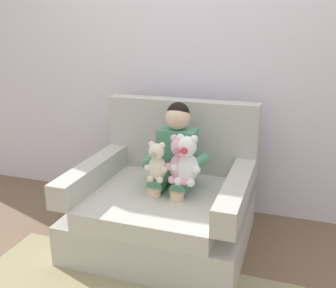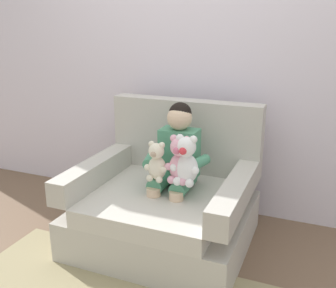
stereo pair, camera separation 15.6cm
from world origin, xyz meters
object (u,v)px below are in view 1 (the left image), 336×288
(seated_child, at_px, (175,158))
(plush_white, at_px, (187,161))
(armchair, at_px, (166,203))
(plush_cream, at_px, (157,163))
(plush_pink, at_px, (180,160))

(seated_child, bearing_deg, plush_white, -53.02)
(armchair, distance_m, plush_cream, 0.38)
(plush_white, distance_m, plush_pink, 0.05)
(seated_child, bearing_deg, plush_pink, -62.75)
(seated_child, distance_m, plush_white, 0.21)
(armchair, relative_size, seated_child, 1.39)
(plush_white, bearing_deg, armchair, 124.86)
(plush_white, relative_size, plush_pink, 1.04)
(plush_pink, bearing_deg, seated_child, 119.97)
(plush_white, height_order, plush_pink, plush_white)
(seated_child, relative_size, plush_white, 2.55)
(plush_white, bearing_deg, plush_cream, 164.05)
(plush_cream, bearing_deg, plush_pink, -4.04)
(armchair, xyz_separation_m, plush_cream, (-0.01, -0.14, 0.35))
(plush_white, xyz_separation_m, plush_cream, (-0.19, -0.02, -0.03))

